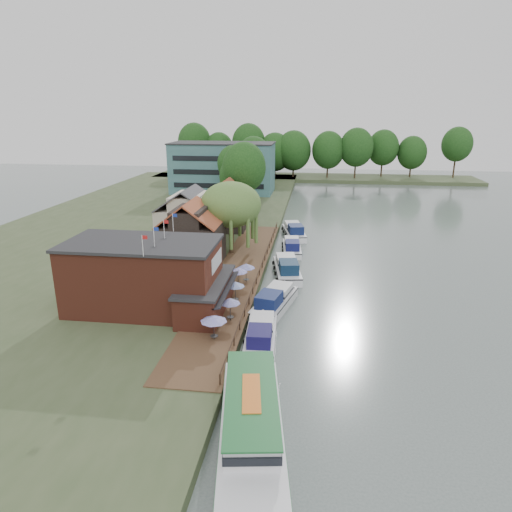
{
  "coord_description": "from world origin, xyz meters",
  "views": [
    {
      "loc": [
        1.3,
        -43.2,
        20.88
      ],
      "look_at": [
        -6.0,
        12.0,
        3.0
      ],
      "focal_mm": 32.0,
      "sensor_mm": 36.0,
      "label": 1
    }
  ],
  "objects_px": {
    "willow": "(231,218)",
    "cruiser_3": "(292,245)",
    "pub": "(162,276)",
    "cottage_c": "(226,205)",
    "umbrella_2": "(218,300)",
    "umbrella_3": "(235,292)",
    "cruiser_0": "(261,332)",
    "tour_boat": "(252,420)",
    "umbrella_4": "(238,277)",
    "cruiser_4": "(294,229)",
    "umbrella_5": "(246,273)",
    "cruiser_2": "(287,266)",
    "swan": "(277,390)",
    "cottage_b": "(189,216)",
    "umbrella_0": "(214,328)",
    "cottage_a": "(191,233)",
    "cruiser_1": "(275,298)",
    "hotel_block": "(223,167)",
    "umbrella_1": "(230,309)"
  },
  "relations": [
    {
      "from": "cruiser_0",
      "to": "pub",
      "type": "bearing_deg",
      "value": 155.32
    },
    {
      "from": "umbrella_5",
      "to": "cruiser_1",
      "type": "height_order",
      "value": "umbrella_5"
    },
    {
      "from": "umbrella_2",
      "to": "umbrella_3",
      "type": "distance_m",
      "value": 2.76
    },
    {
      "from": "cottage_a",
      "to": "swan",
      "type": "height_order",
      "value": "cottage_a"
    },
    {
      "from": "cruiser_0",
      "to": "tour_boat",
      "type": "distance_m",
      "value": 13.25
    },
    {
      "from": "umbrella_4",
      "to": "cottage_b",
      "type": "bearing_deg",
      "value": 120.58
    },
    {
      "from": "willow",
      "to": "cruiser_2",
      "type": "xyz_separation_m",
      "value": [
        8.44,
        -5.43,
        -4.93
      ]
    },
    {
      "from": "cruiser_0",
      "to": "cruiser_2",
      "type": "bearing_deg",
      "value": 83.24
    },
    {
      "from": "willow",
      "to": "umbrella_4",
      "type": "xyz_separation_m",
      "value": [
        3.21,
        -13.12,
        -3.93
      ]
    },
    {
      "from": "hotel_block",
      "to": "swan",
      "type": "bearing_deg",
      "value": -75.83
    },
    {
      "from": "umbrella_1",
      "to": "cruiser_2",
      "type": "xyz_separation_m",
      "value": [
        4.49,
        16.64,
        -1.01
      ]
    },
    {
      "from": "cruiser_1",
      "to": "cruiser_4",
      "type": "distance_m",
      "value": 30.23
    },
    {
      "from": "umbrella_3",
      "to": "cruiser_0",
      "type": "bearing_deg",
      "value": -61.81
    },
    {
      "from": "willow",
      "to": "umbrella_4",
      "type": "distance_m",
      "value": 14.06
    },
    {
      "from": "cottage_b",
      "to": "willow",
      "type": "distance_m",
      "value": 9.07
    },
    {
      "from": "umbrella_0",
      "to": "cruiser_3",
      "type": "distance_m",
      "value": 31.51
    },
    {
      "from": "pub",
      "to": "cottage_c",
      "type": "bearing_deg",
      "value": 90.0
    },
    {
      "from": "umbrella_3",
      "to": "umbrella_5",
      "type": "height_order",
      "value": "same"
    },
    {
      "from": "tour_boat",
      "to": "umbrella_0",
      "type": "bearing_deg",
      "value": 105.27
    },
    {
      "from": "cottage_a",
      "to": "cruiser_0",
      "type": "bearing_deg",
      "value": -58.62
    },
    {
      "from": "cottage_b",
      "to": "swan",
      "type": "bearing_deg",
      "value": -65.35
    },
    {
      "from": "hotel_block",
      "to": "cruiser_1",
      "type": "distance_m",
      "value": 70.15
    },
    {
      "from": "hotel_block",
      "to": "cottage_c",
      "type": "height_order",
      "value": "hotel_block"
    },
    {
      "from": "cottage_c",
      "to": "cruiser_1",
      "type": "xyz_separation_m",
      "value": [
        11.28,
        -30.19,
        -4.02
      ]
    },
    {
      "from": "cruiser_3",
      "to": "pub",
      "type": "bearing_deg",
      "value": -121.03
    },
    {
      "from": "umbrella_3",
      "to": "tour_boat",
      "type": "relative_size",
      "value": 0.16
    },
    {
      "from": "umbrella_4",
      "to": "swan",
      "type": "xyz_separation_m",
      "value": [
        6.21,
        -18.75,
        -2.07
      ]
    },
    {
      "from": "willow",
      "to": "cruiser_2",
      "type": "bearing_deg",
      "value": -32.77
    },
    {
      "from": "cottage_b",
      "to": "umbrella_0",
      "type": "height_order",
      "value": "cottage_b"
    },
    {
      "from": "umbrella_4",
      "to": "cruiser_4",
      "type": "relative_size",
      "value": 0.23
    },
    {
      "from": "willow",
      "to": "cruiser_3",
      "type": "height_order",
      "value": "willow"
    },
    {
      "from": "cottage_a",
      "to": "umbrella_2",
      "type": "height_order",
      "value": "cottage_a"
    },
    {
      "from": "cruiser_4",
      "to": "tour_boat",
      "type": "xyz_separation_m",
      "value": [
        -0.07,
        -51.48,
        0.36
      ]
    },
    {
      "from": "umbrella_3",
      "to": "cruiser_4",
      "type": "xyz_separation_m",
      "value": [
        4.64,
        31.61,
        -1.03
      ]
    },
    {
      "from": "umbrella_5",
      "to": "cruiser_2",
      "type": "relative_size",
      "value": 0.23
    },
    {
      "from": "cottage_c",
      "to": "umbrella_2",
      "type": "xyz_separation_m",
      "value": [
        5.75,
        -33.95,
        -2.96
      ]
    },
    {
      "from": "umbrella_2",
      "to": "cruiser_4",
      "type": "height_order",
      "value": "umbrella_2"
    },
    {
      "from": "cottage_b",
      "to": "umbrella_5",
      "type": "xyz_separation_m",
      "value": [
        11.42,
        -16.56,
        -2.96
      ]
    },
    {
      "from": "cruiser_4",
      "to": "swan",
      "type": "bearing_deg",
      "value": -100.44
    },
    {
      "from": "cruiser_1",
      "to": "umbrella_0",
      "type": "bearing_deg",
      "value": -101.35
    },
    {
      "from": "pub",
      "to": "cruiser_4",
      "type": "height_order",
      "value": "pub"
    },
    {
      "from": "umbrella_4",
      "to": "pub",
      "type": "bearing_deg",
      "value": -134.26
    },
    {
      "from": "cruiser_0",
      "to": "umbrella_4",
      "type": "bearing_deg",
      "value": 106.81
    },
    {
      "from": "umbrella_5",
      "to": "swan",
      "type": "relative_size",
      "value": 5.4
    },
    {
      "from": "hotel_block",
      "to": "umbrella_3",
      "type": "xyz_separation_m",
      "value": [
        15.16,
        -68.58,
        -4.86
      ]
    },
    {
      "from": "umbrella_3",
      "to": "cruiser_2",
      "type": "relative_size",
      "value": 0.23
    },
    {
      "from": "cottage_b",
      "to": "hotel_block",
      "type": "bearing_deg",
      "value": 94.97
    },
    {
      "from": "cruiser_4",
      "to": "swan",
      "type": "height_order",
      "value": "cruiser_4"
    },
    {
      "from": "umbrella_5",
      "to": "willow",
      "type": "bearing_deg",
      "value": 108.73
    },
    {
      "from": "cruiser_0",
      "to": "cruiser_1",
      "type": "bearing_deg",
      "value": 83.05
    }
  ]
}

